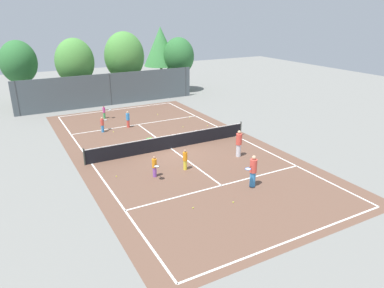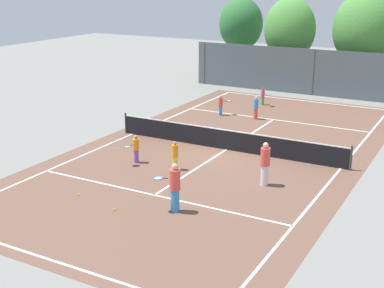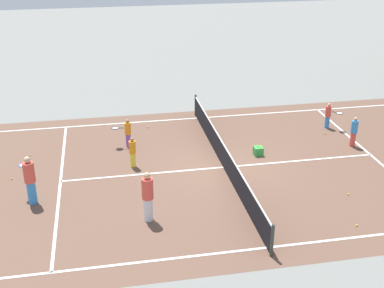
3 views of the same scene
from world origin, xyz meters
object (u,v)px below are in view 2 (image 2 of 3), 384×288
object	(u,v)px
player_2	(263,96)
player_6	(221,105)
player_0	(256,107)
tennis_ball_4	(228,118)
tennis_ball_5	(328,117)
tennis_ball_7	(311,137)
player_3	(175,187)
tennis_ball_6	(345,146)
player_5	(175,155)
tennis_ball_2	(79,194)
ball_crate	(225,135)
player_4	(265,163)
tennis_ball_3	(115,149)
tennis_ball_0	(114,210)
player_1	(136,149)
tennis_ball_1	(355,132)

from	to	relation	value
player_2	player_6	bearing A→B (deg)	-107.96
player_0	tennis_ball_4	bearing A→B (deg)	-156.65
tennis_ball_5	tennis_ball_7	distance (m)	4.52
player_3	tennis_ball_6	world-z (taller)	player_3
player_2	tennis_ball_5	distance (m)	4.75
player_5	tennis_ball_2	xyz separation A→B (m)	(-1.78, -4.21, -0.62)
player_5	player_6	distance (m)	9.72
player_5	tennis_ball_6	size ratio (longest dim) A/B	19.37
ball_crate	player_4	bearing A→B (deg)	-50.85
player_5	tennis_ball_3	distance (m)	4.12
player_5	player_4	bearing A→B (deg)	2.65
tennis_ball_0	tennis_ball_4	size ratio (longest dim) A/B	1.00
tennis_ball_4	ball_crate	bearing A→B (deg)	-67.17
tennis_ball_7	ball_crate	bearing A→B (deg)	-150.08
player_0	player_2	xyz separation A→B (m)	(-0.95, 3.53, -0.10)
player_1	tennis_ball_6	xyz separation A→B (m)	(7.67, 6.89, -0.63)
player_2	tennis_ball_0	xyz separation A→B (m)	(1.41, -17.84, -0.56)
player_4	ball_crate	xyz separation A→B (m)	(-4.15, 5.10, -0.73)
player_0	tennis_ball_0	size ratio (longest dim) A/B	20.52
tennis_ball_7	tennis_ball_6	bearing A→B (deg)	-18.90
player_4	tennis_ball_7	xyz separation A→B (m)	(-0.31, 7.31, -0.88)
tennis_ball_4	tennis_ball_5	xyz separation A→B (m)	(5.08, 3.01, 0.00)
tennis_ball_0	player_2	bearing A→B (deg)	94.53
player_1	ball_crate	world-z (taller)	player_1
player_0	player_3	distance (m)	13.54
player_0	tennis_ball_2	size ratio (longest dim) A/B	20.52
tennis_ball_0	tennis_ball_4	xyz separation A→B (m)	(-1.92, 13.69, 0.00)
tennis_ball_2	player_5	bearing A→B (deg)	67.10
player_5	tennis_ball_1	bearing A→B (deg)	60.22
player_4	ball_crate	distance (m)	6.61
ball_crate	tennis_ball_6	bearing A→B (deg)	14.94
tennis_ball_0	tennis_ball_4	world-z (taller)	same
player_4	player_2	bearing A→B (deg)	111.89
player_5	tennis_ball_1	distance (m)	11.11
player_5	tennis_ball_2	world-z (taller)	player_5
ball_crate	tennis_ball_0	size ratio (longest dim) A/B	6.45
player_4	tennis_ball_5	size ratio (longest dim) A/B	27.05
player_3	player_5	bearing A→B (deg)	120.41
player_3	tennis_ball_3	size ratio (longest dim) A/B	27.38
tennis_ball_0	tennis_ball_6	xyz separation A→B (m)	(5.43, 11.52, 0.00)
player_2	tennis_ball_5	xyz separation A→B (m)	(4.58, -1.14, -0.56)
player_5	tennis_ball_0	bearing A→B (deg)	-87.09
tennis_ball_4	tennis_ball_1	bearing A→B (deg)	5.03
player_5	tennis_ball_6	distance (m)	8.90
player_3	tennis_ball_1	bearing A→B (deg)	75.95
player_1	player_5	size ratio (longest dim) A/B	0.99
tennis_ball_1	tennis_ball_6	bearing A→B (deg)	-86.72
player_2	tennis_ball_3	distance (m)	12.49
player_4	tennis_ball_3	bearing A→B (deg)	174.26
player_5	tennis_ball_6	xyz separation A→B (m)	(5.67, 6.83, -0.62)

